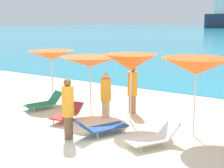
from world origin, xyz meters
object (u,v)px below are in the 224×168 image
lounge_chair_0 (44,102)px  lounge_chair_4 (67,113)px  lounge_chair_3 (154,137)px  beachgoer_1 (106,95)px  umbrella_2 (131,62)px  lounge_chair_1 (101,127)px  beachgoer_2 (68,107)px  umbrella_3 (196,66)px  umbrella_0 (52,55)px  umbrella_1 (90,62)px  beachgoer_0 (132,89)px

lounge_chair_0 → lounge_chair_4: size_ratio=1.10×
lounge_chair_3 → beachgoer_1: bearing=-179.7°
umbrella_2 → lounge_chair_1: 2.45m
lounge_chair_0 → beachgoer_2: size_ratio=0.88×
umbrella_3 → beachgoer_2: bearing=-140.8°
umbrella_0 → umbrella_1: (2.53, -0.52, -0.06)m
umbrella_0 → lounge_chair_4: size_ratio=1.52×
umbrella_1 → beachgoer_2: (1.28, -2.66, -0.98)m
umbrella_0 → beachgoer_0: bearing=4.6°
umbrella_1 → lounge_chair_1: bearing=-45.2°
umbrella_1 → beachgoer_1: 1.43m
lounge_chair_3 → lounge_chair_1: bearing=-146.2°
lounge_chair_0 → lounge_chair_1: size_ratio=0.89×
lounge_chair_1 → beachgoer_2: (-0.59, -0.77, 0.69)m
lounge_chair_0 → umbrella_0: bearing=136.3°
umbrella_1 → lounge_chair_1: (1.87, -1.88, -1.67)m
beachgoer_1 → beachgoer_2: 2.42m
lounge_chair_1 → beachgoer_1: beachgoer_1 is taller
umbrella_1 → umbrella_3: size_ratio=1.00×
umbrella_2 → lounge_chair_4: (-1.89, -1.10, -1.80)m
umbrella_0 → umbrella_2: size_ratio=0.93×
lounge_chair_4 → umbrella_0: bearing=136.4°
umbrella_3 → beachgoer_2: 3.92m
umbrella_1 → umbrella_2: bearing=-6.7°
umbrella_2 → umbrella_1: bearing=173.3°
umbrella_0 → lounge_chair_3: (6.14, -2.25, -1.73)m
lounge_chair_4 → beachgoer_2: (1.26, -1.33, 0.69)m
umbrella_3 → beachgoer_1: 3.52m
beachgoer_2 → beachgoer_1: bearing=-77.1°
umbrella_3 → beachgoer_0: bearing=158.4°
beachgoer_1 → beachgoer_0: bearing=-21.5°
umbrella_0 → lounge_chair_0: (0.67, -1.14, -1.74)m
beachgoer_2 → lounge_chair_0: bearing=-29.2°
lounge_chair_3 → beachgoer_0: (-2.27, 2.56, 0.67)m
umbrella_0 → umbrella_1: size_ratio=0.92×
lounge_chair_1 → lounge_chair_3: (1.74, 0.16, -0.00)m
lounge_chair_0 → beachgoer_0: bearing=40.1°
lounge_chair_4 → umbrella_1: bearing=83.2°
umbrella_0 → beachgoer_2: (3.81, -3.18, -1.04)m
umbrella_2 → lounge_chair_0: 4.20m
umbrella_2 → lounge_chair_3: size_ratio=1.48×
lounge_chair_0 → beachgoer_1: (2.76, 0.35, 0.59)m
umbrella_2 → beachgoer_2: bearing=-104.4°
umbrella_2 → beachgoer_0: bearing=118.3°
lounge_chair_4 → beachgoer_2: 1.96m
umbrella_1 → beachgoer_0: 1.86m
umbrella_3 → beachgoer_2: (-2.90, -2.36, -1.16)m
umbrella_2 → beachgoer_2: (-0.62, -2.43, -1.11)m
beachgoer_2 → umbrella_1: bearing=-60.5°
umbrella_3 → beachgoer_1: umbrella_3 is taller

